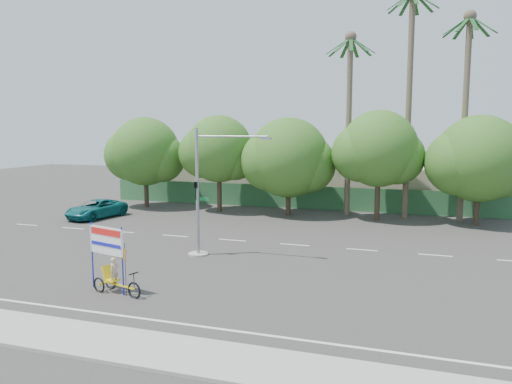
% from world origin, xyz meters
% --- Properties ---
extents(ground, '(120.00, 120.00, 0.00)m').
position_xyz_m(ground, '(0.00, 0.00, 0.00)').
color(ground, '#33302D').
rests_on(ground, ground).
extents(sidewalk_near, '(50.00, 2.40, 0.12)m').
position_xyz_m(sidewalk_near, '(0.00, -7.50, 0.06)').
color(sidewalk_near, gray).
rests_on(sidewalk_near, ground).
extents(fence, '(38.00, 0.08, 2.00)m').
position_xyz_m(fence, '(0.00, 21.50, 1.00)').
color(fence, '#336B3D').
rests_on(fence, ground).
extents(building_left, '(12.00, 8.00, 4.00)m').
position_xyz_m(building_left, '(-10.00, 26.00, 2.00)').
color(building_left, '#B3A58E').
rests_on(building_left, ground).
extents(building_right, '(14.00, 8.00, 3.60)m').
position_xyz_m(building_right, '(8.00, 26.00, 1.80)').
color(building_right, '#B3A58E').
rests_on(building_right, ground).
extents(tree_far_left, '(7.14, 6.00, 7.96)m').
position_xyz_m(tree_far_left, '(-14.05, 18.00, 4.76)').
color(tree_far_left, '#473828').
rests_on(tree_far_left, ground).
extents(tree_left, '(6.66, 5.60, 8.07)m').
position_xyz_m(tree_left, '(-7.05, 18.00, 5.06)').
color(tree_left, '#473828').
rests_on(tree_left, ground).
extents(tree_center, '(7.62, 6.40, 7.85)m').
position_xyz_m(tree_center, '(-1.05, 18.00, 4.47)').
color(tree_center, '#473828').
rests_on(tree_center, ground).
extents(tree_right, '(6.90, 5.80, 8.36)m').
position_xyz_m(tree_right, '(5.95, 18.00, 5.24)').
color(tree_right, '#473828').
rests_on(tree_right, ground).
extents(tree_far_right, '(7.38, 6.20, 7.94)m').
position_xyz_m(tree_far_right, '(12.95, 18.00, 4.64)').
color(tree_far_right, '#473828').
rests_on(tree_far_right, ground).
extents(palm_tall, '(3.73, 3.79, 17.45)m').
position_xyz_m(palm_tall, '(8.00, 19.50, 10.46)').
color(palm_tall, '#70604C').
rests_on(palm_tall, ground).
extents(palm_mid, '(3.73, 3.79, 15.45)m').
position_xyz_m(palm_mid, '(12.00, 19.50, 9.40)').
color(palm_mid, '#70604C').
rests_on(palm_mid, ground).
extents(palm_short, '(3.73, 3.79, 14.45)m').
position_xyz_m(palm_short, '(3.50, 19.50, 8.86)').
color(palm_short, '#70604C').
rests_on(palm_short, ground).
extents(traffic_signal, '(4.72, 1.10, 7.00)m').
position_xyz_m(traffic_signal, '(-2.20, 3.98, 2.92)').
color(traffic_signal, gray).
rests_on(traffic_signal, ground).
extents(trike_billboard, '(2.92, 1.16, 2.96)m').
position_xyz_m(trike_billboard, '(-3.30, -2.97, 1.19)').
color(trike_billboard, black).
rests_on(trike_billboard, ground).
extents(pickup_truck, '(3.23, 5.46, 1.42)m').
position_xyz_m(pickup_truck, '(-14.94, 12.02, 0.71)').
color(pickup_truck, '#0E6062').
rests_on(pickup_truck, ground).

